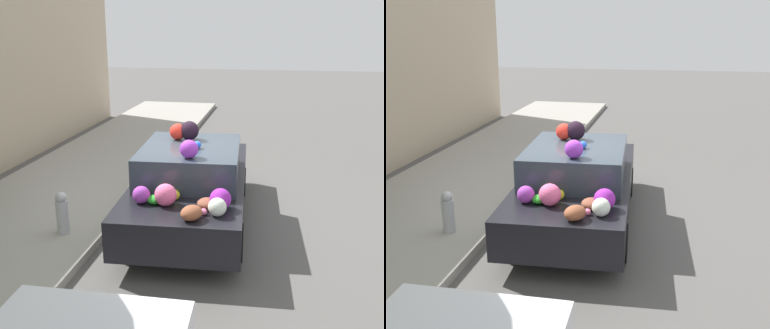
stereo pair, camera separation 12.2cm
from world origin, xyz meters
TOP-DOWN VIEW (x-y plane):
  - ground_plane at (0.00, 0.00)m, footprint 60.00×60.00m
  - sidewalk_curb at (0.00, 2.70)m, footprint 24.00×3.20m
  - fire_hydrant at (-1.21, 1.73)m, footprint 0.20×0.20m
  - art_car at (-0.05, -0.17)m, footprint 4.55×2.12m

SIDE VIEW (x-z plane):
  - ground_plane at x=0.00m, z-range 0.00..0.00m
  - sidewalk_curb at x=0.00m, z-range 0.00..0.14m
  - fire_hydrant at x=-1.21m, z-range 0.14..0.84m
  - art_car at x=-0.05m, z-range -0.14..1.63m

